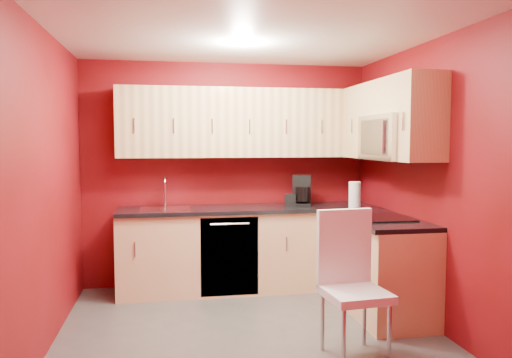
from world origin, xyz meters
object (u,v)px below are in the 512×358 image
object	(u,v)px
sink	(165,206)
coffee_maker	(302,191)
napkin_holder	(291,200)
paper_towel	(355,196)
dining_chair	(355,286)
microwave	(393,137)

from	to	relation	value
sink	coffee_maker	world-z (taller)	sink
napkin_holder	paper_towel	bearing A→B (deg)	-34.26
sink	paper_towel	size ratio (longest dim) A/B	1.78
sink	coffee_maker	size ratio (longest dim) A/B	1.54
napkin_holder	paper_towel	distance (m)	0.72
paper_towel	dining_chair	size ratio (longest dim) A/B	0.27
microwave	napkin_holder	distance (m)	1.40
paper_towel	microwave	bearing A→B (deg)	-76.52
microwave	coffee_maker	world-z (taller)	microwave
microwave	sink	world-z (taller)	microwave
microwave	paper_towel	bearing A→B (deg)	103.48
sink	dining_chair	world-z (taller)	sink
microwave	sink	bearing A→B (deg)	154.40
sink	napkin_holder	bearing A→B (deg)	-0.78
coffee_maker	paper_towel	xyz separation A→B (m)	(0.47, -0.40, -0.02)
microwave	dining_chair	bearing A→B (deg)	-128.45
microwave	paper_towel	xyz separation A→B (m)	(-0.14, 0.58, -0.60)
paper_towel	dining_chair	distance (m)	1.64
coffee_maker	dining_chair	size ratio (longest dim) A/B	0.31
paper_towel	sink	bearing A→B (deg)	167.88
dining_chair	coffee_maker	bearing A→B (deg)	82.11
coffee_maker	paper_towel	size ratio (longest dim) A/B	1.16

